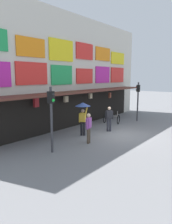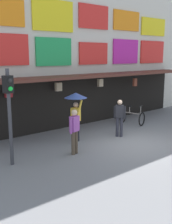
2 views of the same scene
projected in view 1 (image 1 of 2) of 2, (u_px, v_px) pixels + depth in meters
The scene contains 8 objects.
ground_plane at pixel (121, 135), 13.57m from camera, with size 80.00×80.00×0.00m, color slate.
shopfront at pixel (68, 72), 15.71m from camera, with size 18.00×2.60×8.00m.
traffic_light_near at pixel (51, 109), 10.14m from camera, with size 0.31×0.34×3.20m.
traffic_light_far at pixel (138, 95), 17.54m from camera, with size 0.32×0.34×3.20m.
bicycle_parked at pixel (112, 119), 16.78m from camera, with size 1.00×1.31×1.05m.
pedestrian_in_red at pixel (109, 117), 14.35m from camera, with size 0.47×0.47×1.68m.
pedestrian_with_umbrella at pixel (83, 110), 13.20m from camera, with size 0.96×0.96×2.08m.
pedestrian_in_green at pixel (89, 126), 11.76m from camera, with size 0.51×0.32×1.68m.
Camera 1 is at (-11.70, -6.40, 3.68)m, focal length 34.33 mm.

